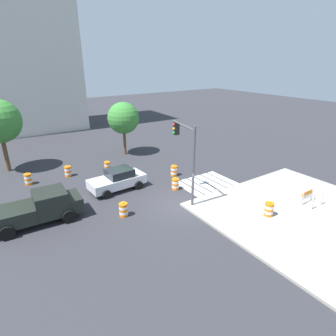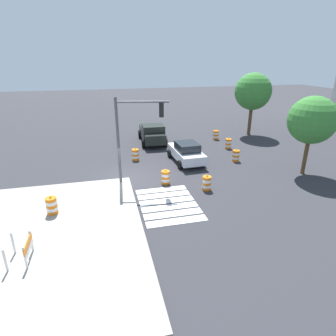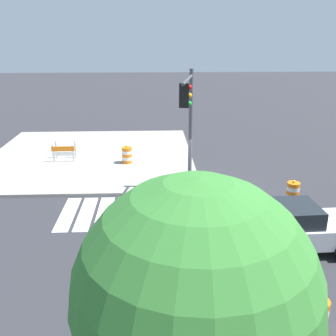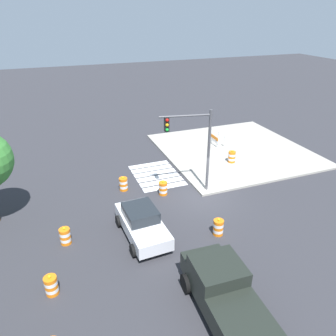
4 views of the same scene
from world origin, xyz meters
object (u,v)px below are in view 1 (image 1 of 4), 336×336
(traffic_barrel_near_corner, at_px, (174,171))
(traffic_barrel_crosswalk_end, at_px, (175,184))
(traffic_barrel_far_curb, at_px, (107,167))
(sports_car, at_px, (118,179))
(construction_barricade, at_px, (310,196))
(traffic_barrel_lane_center, at_px, (28,179))
(traffic_light_pole, at_px, (186,148))
(traffic_barrel_median_near, at_px, (68,171))
(traffic_barrel_on_sidewalk, at_px, (269,209))
(street_tree_streetside_near, at_px, (123,118))
(traffic_barrel_median_far, at_px, (123,210))
(pickup_truck, at_px, (42,207))

(traffic_barrel_near_corner, bearing_deg, traffic_barrel_crosswalk_end, -123.07)
(traffic_barrel_far_curb, bearing_deg, sports_car, -101.01)
(construction_barricade, bearing_deg, traffic_barrel_lane_center, 136.45)
(traffic_barrel_near_corner, height_order, traffic_barrel_crosswalk_end, same)
(traffic_barrel_near_corner, height_order, traffic_light_pole, traffic_light_pole)
(traffic_barrel_median_near, height_order, traffic_barrel_on_sidewalk, traffic_barrel_on_sidewalk)
(traffic_barrel_median_near, distance_m, traffic_light_pole, 11.32)
(sports_car, height_order, street_tree_streetside_near, street_tree_streetside_near)
(traffic_barrel_median_far, distance_m, traffic_barrel_on_sidewalk, 9.31)
(traffic_barrel_lane_center, bearing_deg, construction_barricade, -43.55)
(pickup_truck, xyz_separation_m, traffic_barrel_lane_center, (0.19, 6.53, -0.52))
(traffic_barrel_crosswalk_end, xyz_separation_m, traffic_light_pole, (-0.43, -1.77, 3.46))
(traffic_barrel_near_corner, bearing_deg, traffic_light_pole, -115.37)
(traffic_barrel_far_curb, bearing_deg, pickup_truck, -139.79)
(traffic_barrel_near_corner, bearing_deg, street_tree_streetside_near, 96.71)
(traffic_barrel_median_near, bearing_deg, traffic_barrel_median_far, -82.81)
(pickup_truck, height_order, construction_barricade, pickup_truck)
(traffic_barrel_lane_center, distance_m, construction_barricade, 21.35)
(traffic_barrel_lane_center, relative_size, street_tree_streetside_near, 0.19)
(traffic_barrel_far_curb, relative_size, construction_barricade, 0.78)
(traffic_barrel_near_corner, relative_size, construction_barricade, 0.78)
(traffic_barrel_crosswalk_end, bearing_deg, traffic_barrel_lane_center, 141.37)
(street_tree_streetside_near, bearing_deg, construction_barricade, -72.18)
(traffic_barrel_median_far, relative_size, traffic_barrel_far_curb, 1.00)
(traffic_barrel_crosswalk_end, bearing_deg, street_tree_streetside_near, 86.61)
(traffic_barrel_lane_center, bearing_deg, traffic_barrel_far_curb, -8.43)
(traffic_barrel_far_curb, bearing_deg, street_tree_streetside_near, 45.43)
(traffic_barrel_near_corner, relative_size, traffic_barrel_on_sidewalk, 1.00)
(traffic_barrel_on_sidewalk, height_order, traffic_light_pole, traffic_light_pole)
(pickup_truck, xyz_separation_m, traffic_light_pole, (9.07, -2.68, 2.94))
(traffic_barrel_crosswalk_end, distance_m, traffic_barrel_far_curb, 7.11)
(pickup_truck, height_order, traffic_barrel_near_corner, pickup_truck)
(traffic_barrel_near_corner, xyz_separation_m, traffic_barrel_on_sidewalk, (1.02, -9.03, 0.15))
(pickup_truck, xyz_separation_m, traffic_barrel_near_corner, (11.01, 1.40, -0.52))
(traffic_barrel_on_sidewalk, relative_size, street_tree_streetside_near, 0.19)
(traffic_barrel_near_corner, xyz_separation_m, traffic_barrel_median_far, (-6.58, -3.65, 0.00))
(traffic_barrel_median_far, distance_m, traffic_light_pole, 5.80)
(traffic_barrel_near_corner, distance_m, traffic_barrel_lane_center, 11.98)
(traffic_barrel_near_corner, bearing_deg, sports_car, 177.38)
(traffic_barrel_crosswalk_end, height_order, traffic_barrel_on_sidewalk, traffic_barrel_on_sidewalk)
(pickup_truck, distance_m, traffic_barrel_far_curb, 8.66)
(pickup_truck, relative_size, traffic_barrel_on_sidewalk, 5.13)
(traffic_barrel_median_near, bearing_deg, pickup_truck, -117.40)
(traffic_barrel_median_near, relative_size, traffic_barrel_on_sidewalk, 1.00)
(traffic_barrel_near_corner, relative_size, street_tree_streetside_near, 0.19)
(construction_barricade, bearing_deg, traffic_light_pole, 140.17)
(traffic_barrel_median_near, xyz_separation_m, traffic_light_pole, (5.74, -9.12, 3.46))
(traffic_barrel_crosswalk_end, relative_size, construction_barricade, 0.78)
(traffic_barrel_median_near, bearing_deg, traffic_light_pole, -57.82)
(traffic_barrel_far_curb, bearing_deg, construction_barricade, -56.63)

